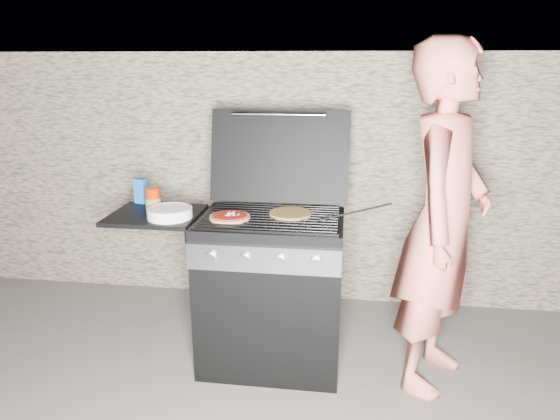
# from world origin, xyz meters

# --- Properties ---
(ground) EXTENTS (50.00, 50.00, 0.00)m
(ground) POSITION_xyz_m (0.00, 0.00, 0.00)
(ground) COLOR #585552
(stone_wall) EXTENTS (8.00, 0.35, 1.80)m
(stone_wall) POSITION_xyz_m (0.00, 1.05, 0.90)
(stone_wall) COLOR tan
(stone_wall) RESTS_ON ground
(gas_grill) EXTENTS (1.34, 0.79, 0.91)m
(gas_grill) POSITION_xyz_m (-0.25, 0.00, 0.46)
(gas_grill) COLOR black
(gas_grill) RESTS_ON ground
(pizza_topped) EXTENTS (0.29, 0.29, 0.02)m
(pizza_topped) POSITION_xyz_m (-0.22, -0.07, 0.92)
(pizza_topped) COLOR tan
(pizza_topped) RESTS_ON gas_grill
(pizza_plain) EXTENTS (0.29, 0.29, 0.01)m
(pizza_plain) POSITION_xyz_m (0.10, 0.05, 0.92)
(pizza_plain) COLOR gold
(pizza_plain) RESTS_ON gas_grill
(sauce_jar) EXTENTS (0.10, 0.10, 0.13)m
(sauce_jar) POSITION_xyz_m (-0.70, 0.05, 0.97)
(sauce_jar) COLOR #A32103
(sauce_jar) RESTS_ON gas_grill
(blue_carton) EXTENTS (0.08, 0.05, 0.15)m
(blue_carton) POSITION_xyz_m (-0.83, 0.19, 0.98)
(blue_carton) COLOR #154CAE
(blue_carton) RESTS_ON gas_grill
(plate_stack) EXTENTS (0.26, 0.26, 0.06)m
(plate_stack) POSITION_xyz_m (-0.56, -0.07, 0.93)
(plate_stack) COLOR white
(plate_stack) RESTS_ON gas_grill
(person) EXTENTS (0.68, 0.80, 1.86)m
(person) POSITION_xyz_m (0.92, -0.03, 0.93)
(person) COLOR #E66F5C
(person) RESTS_ON ground
(tongs) EXTENTS (0.40, 0.14, 0.08)m
(tongs) POSITION_xyz_m (0.46, 0.00, 0.95)
(tongs) COLOR black
(tongs) RESTS_ON gas_grill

